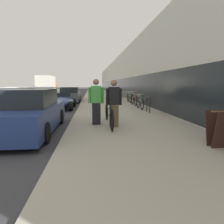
{
  "coord_description": "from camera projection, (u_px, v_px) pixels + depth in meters",
  "views": [
    {
      "loc": [
        4.73,
        -4.51,
        1.64
      ],
      "look_at": [
        6.64,
        13.38,
        -0.85
      ],
      "focal_mm": 32.0,
      "sensor_mm": 36.0,
      "label": 1
    }
  ],
  "objects": [
    {
      "name": "storefront_facade",
      "position": [
        143.0,
        78.0,
        33.79
      ],
      "size": [
        10.01,
        70.0,
        5.61
      ],
      "color": "silver",
      "rests_on": "ground"
    },
    {
      "name": "tandem_bicycle",
      "position": [
        109.0,
        114.0,
        7.56
      ],
      "size": [
        0.52,
        2.92,
        0.95
      ],
      "color": "black",
      "rests_on": "sidewalk_slab"
    },
    {
      "name": "cruiser_bike_nearest",
      "position": [
        140.0,
        103.0,
        12.47
      ],
      "size": [
        0.52,
        1.73,
        0.89
      ],
      "color": "black",
      "rests_on": "sidewalk_slab"
    },
    {
      "name": "parked_sedan_curbside",
      "position": [
        30.0,
        113.0,
        6.83
      ],
      "size": [
        1.83,
        4.78,
        1.55
      ],
      "color": "navy",
      "rests_on": "ground"
    },
    {
      "name": "parked_sedan_far",
      "position": [
        70.0,
        95.0,
        18.71
      ],
      "size": [
        1.87,
        4.68,
        1.39
      ],
      "color": "#4C5156",
      "rests_on": "ground"
    },
    {
      "name": "moving_truck",
      "position": [
        47.0,
        85.0,
        32.89
      ],
      "size": [
        2.21,
        6.96,
        3.0
      ],
      "color": "orange",
      "rests_on": "ground"
    },
    {
      "name": "cruiser_bike_middle",
      "position": [
        134.0,
        100.0,
        14.75
      ],
      "size": [
        0.52,
        1.88,
        0.98
      ],
      "color": "black",
      "rests_on": "sidewalk_slab"
    },
    {
      "name": "sidewalk_slab",
      "position": [
        103.0,
        97.0,
        25.51
      ],
      "size": [
        4.73,
        70.0,
        0.11
      ],
      "color": "#A39E8E",
      "rests_on": "ground"
    },
    {
      "name": "person_bystander",
      "position": [
        96.0,
        102.0,
        7.62
      ],
      "size": [
        0.59,
        0.23,
        1.74
      ],
      "color": "black",
      "rests_on": "sidewalk_slab"
    },
    {
      "name": "bike_rack_hoop",
      "position": [
        148.0,
        103.0,
        10.95
      ],
      "size": [
        0.05,
        0.6,
        0.84
      ],
      "color": "black",
      "rests_on": "sidewalk_slab"
    },
    {
      "name": "person_rider",
      "position": [
        114.0,
        104.0,
        7.14
      ],
      "size": [
        0.58,
        0.23,
        1.7
      ],
      "color": "brown",
      "rests_on": "sidewalk_slab"
    },
    {
      "name": "sandwich_board_sign",
      "position": [
        221.0,
        129.0,
        4.88
      ],
      "size": [
        0.56,
        0.56,
        0.9
      ],
      "color": "#331E19",
      "rests_on": "sidewalk_slab"
    },
    {
      "name": "cruiser_bike_farthest",
      "position": [
        129.0,
        98.0,
        17.1
      ],
      "size": [
        0.52,
        1.81,
        0.91
      ],
      "color": "black",
      "rests_on": "sidewalk_slab"
    },
    {
      "name": "lawn_strip",
      "position": [
        3.0,
        96.0,
        28.0
      ],
      "size": [
        6.62,
        70.0,
        0.03
      ],
      "color": "#5B9347",
      "rests_on": "ground"
    },
    {
      "name": "vintage_roadster_curbside",
      "position": [
        61.0,
        102.0,
        13.47
      ],
      "size": [
        1.72,
        4.22,
        1.05
      ],
      "color": "navy",
      "rests_on": "ground"
    }
  ]
}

